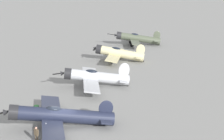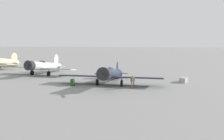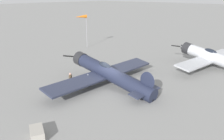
# 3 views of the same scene
# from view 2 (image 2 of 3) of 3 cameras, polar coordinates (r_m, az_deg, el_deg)

# --- Properties ---
(ground_plane) EXTENTS (400.00, 400.00, 0.00)m
(ground_plane) POSITION_cam_2_polar(r_m,az_deg,el_deg) (28.22, -0.00, -3.62)
(ground_plane) COLOR gray
(airplane_foreground) EXTENTS (13.57, 11.91, 2.95)m
(airplane_foreground) POSITION_cam_2_polar(r_m,az_deg,el_deg) (27.45, -0.23, -1.15)
(airplane_foreground) COLOR #1E2338
(airplane_foreground) RESTS_ON ground_plane
(airplane_mid_apron) EXTENTS (12.06, 10.49, 3.37)m
(airplane_mid_apron) POSITION_cam_2_polar(r_m,az_deg,el_deg) (37.13, -18.43, 0.97)
(airplane_mid_apron) COLOR #B7BABF
(airplane_mid_apron) RESTS_ON ground_plane
(ground_crew_mechanic) EXTENTS (0.52, 0.44, 1.62)m
(ground_crew_mechanic) POSITION_cam_2_polar(r_m,az_deg,el_deg) (24.96, 5.78, -2.87)
(ground_crew_mechanic) COLOR brown
(ground_crew_mechanic) RESTS_ON ground_plane
(equipment_crate) EXTENTS (1.38, 1.72, 0.67)m
(equipment_crate) POSITION_cam_2_polar(r_m,az_deg,el_deg) (30.39, 19.20, -2.59)
(equipment_crate) COLOR #9E998E
(equipment_crate) RESTS_ON ground_plane
(fuel_drum) EXTENTS (0.60, 0.60, 0.88)m
(fuel_drum) POSITION_cam_2_polar(r_m,az_deg,el_deg) (26.82, -10.87, -3.41)
(fuel_drum) COLOR #19471E
(fuel_drum) RESTS_ON ground_plane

